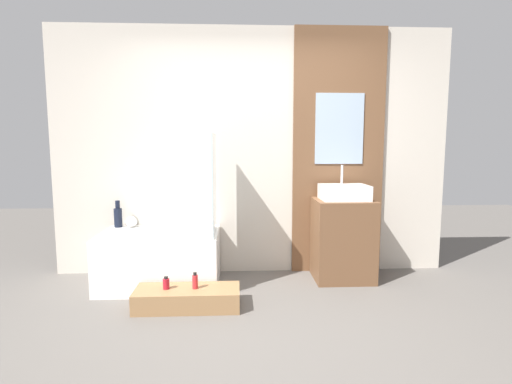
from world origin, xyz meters
TOP-DOWN VIEW (x-y plane):
  - ground_plane at (0.00, 0.00)m, footprint 12.00×12.00m
  - wall_tiled_back at (0.00, 1.58)m, footprint 4.20×0.06m
  - wall_wood_accent at (0.92, 1.53)m, footprint 0.97×0.04m
  - bathtub at (-0.92, 1.16)m, footprint 1.14×0.73m
  - glass_shower_screen at (-0.38, 1.10)m, footprint 0.01×0.57m
  - wooden_step_bench at (-0.59, 0.59)m, footprint 0.89×0.35m
  - vanity_cabinet at (0.92, 1.26)m, footprint 0.59×0.50m
  - sink at (0.92, 1.26)m, footprint 0.47×0.36m
  - vase_tall_dark at (-1.40, 1.44)m, footprint 0.08×0.08m
  - vase_round_light at (-1.26, 1.42)m, footprint 0.12×0.12m
  - bottle_soap_primary at (-0.77, 0.59)m, footprint 0.05×0.05m
  - bottle_soap_secondary at (-0.53, 0.59)m, footprint 0.05×0.05m

SIDE VIEW (x-z plane):
  - ground_plane at x=0.00m, z-range 0.00..0.00m
  - wooden_step_bench at x=-0.59m, z-range 0.00..0.17m
  - bottle_soap_primary at x=-0.77m, z-range 0.16..0.27m
  - bottle_soap_secondary at x=-0.53m, z-range 0.16..0.30m
  - bathtub at x=-0.92m, z-range 0.00..0.53m
  - vanity_cabinet at x=0.92m, z-range 0.00..0.83m
  - vase_round_light at x=-1.26m, z-range 0.53..0.65m
  - vase_tall_dark at x=-1.40m, z-range 0.51..0.78m
  - sink at x=0.92m, z-range 0.73..1.08m
  - glass_shower_screen at x=-0.38m, z-range 0.53..1.49m
  - wall_tiled_back at x=0.00m, z-range 0.00..2.60m
  - wall_wood_accent at x=0.92m, z-range 0.01..2.61m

